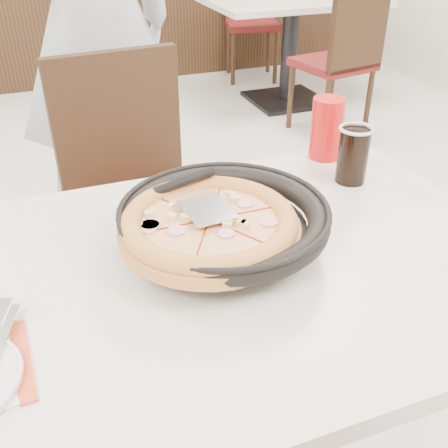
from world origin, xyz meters
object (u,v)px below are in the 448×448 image
object	(u,v)px
chair_far	(144,215)
cola_glass	(353,156)
pizza_pan	(224,227)
diner_person	(96,26)
red_cup	(327,128)
main_table	(217,398)
bg_table_right	(289,52)
bg_chair_right_far	(252,22)
bg_chair_right_near	(333,60)
pizza	(209,229)

from	to	relation	value
chair_far	cola_glass	xyz separation A→B (m)	(0.42, -0.48, 0.34)
pizza_pan	diner_person	distance (m)	1.18
red_cup	diner_person	xyz separation A→B (m)	(-0.44, 0.87, 0.13)
main_table	bg_table_right	xyz separation A→B (m)	(1.61, 2.80, 0.00)
main_table	chair_far	size ratio (longest dim) A/B	1.26
main_table	diner_person	bearing A→B (deg)	90.03
red_cup	bg_chair_right_far	world-z (taller)	bg_chair_right_far
bg_table_right	bg_chair_right_near	bearing A→B (deg)	-92.19
pizza	bg_table_right	xyz separation A→B (m)	(1.61, 2.77, -0.44)
pizza	red_cup	size ratio (longest dim) A/B	2.13
cola_glass	bg_chair_right_far	world-z (taller)	bg_chair_right_far
pizza_pan	bg_chair_right_far	xyz separation A→B (m)	(1.56, 3.43, -0.32)
chair_far	bg_table_right	world-z (taller)	chair_far
main_table	bg_chair_right_near	size ratio (longest dim) A/B	1.26
bg_chair_right_far	pizza	bearing A→B (deg)	80.84
main_table	pizza	distance (m)	0.44
chair_far	diner_person	distance (m)	0.72
main_table	cola_glass	distance (m)	0.65
red_cup	bg_chair_right_far	bearing A→B (deg)	69.60
bg_chair_right_far	diner_person	bearing A→B (deg)	70.43
chair_far	red_cup	world-z (taller)	chair_far
cola_glass	bg_table_right	xyz separation A→B (m)	(1.18, 2.60, -0.44)
pizza_pan	cola_glass	size ratio (longest dim) A/B	2.49
diner_person	bg_chair_right_near	bearing A→B (deg)	-168.59
pizza_pan	cola_glass	bearing A→B (deg)	21.70
diner_person	cola_glass	bearing A→B (deg)	93.63
main_table	bg_chair_right_near	xyz separation A→B (m)	(1.58, 2.15, 0.10)
main_table	bg_table_right	distance (m)	3.23
pizza	cola_glass	size ratio (longest dim) A/B	2.63
chair_far	bg_chair_right_near	world-z (taller)	same
diner_person	bg_chair_right_near	world-z (taller)	diner_person
main_table	chair_far	bearing A→B (deg)	89.63
red_cup	diner_person	bearing A→B (deg)	116.87
chair_far	bg_chair_right_far	bearing A→B (deg)	-126.28
main_table	bg_chair_right_near	bearing A→B (deg)	53.69
pizza	red_cup	bearing A→B (deg)	36.48
red_cup	diner_person	size ratio (longest dim) A/B	0.08
chair_far	red_cup	xyz separation A→B (m)	(0.43, -0.33, 0.35)
cola_glass	bg_chair_right_near	size ratio (longest dim) A/B	0.14
main_table	pizza	size ratio (longest dim) A/B	3.51
bg_table_right	pizza	bearing A→B (deg)	-120.12
pizza	diner_person	world-z (taller)	diner_person
bg_table_right	pizza_pan	bearing A→B (deg)	-119.73
red_cup	bg_chair_right_near	world-z (taller)	bg_chair_right_near
chair_far	pizza_pan	size ratio (longest dim) A/B	2.93
pizza_pan	pizza	bearing A→B (deg)	-148.46
red_cup	bg_table_right	bearing A→B (deg)	64.47
red_cup	diner_person	distance (m)	0.98
main_table	diner_person	size ratio (longest dim) A/B	0.63
cola_glass	diner_person	size ratio (longest dim) A/B	0.07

